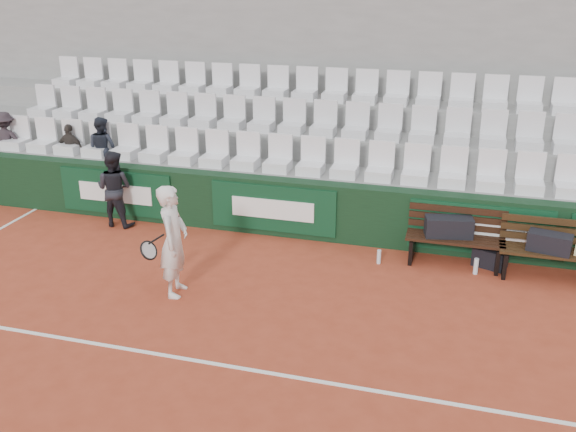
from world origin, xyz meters
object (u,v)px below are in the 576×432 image
object	(u,v)px
ball_kid	(114,189)
spectator_c	(100,125)
sports_bag_ground	(490,258)
sports_bag_left	(449,227)
bench_left	(454,251)
water_bottle_far	(476,266)
spectator_b	(68,127)
bench_right	(550,265)
water_bottle_near	(379,257)
spectator_a	(3,118)
sports_bag_right	(549,243)
tennis_player	(173,241)

from	to	relation	value
ball_kid	spectator_c	bearing A→B (deg)	-49.36
sports_bag_ground	ball_kid	size ratio (longest dim) A/B	0.36
sports_bag_left	ball_kid	world-z (taller)	ball_kid
bench_left	water_bottle_far	xyz separation A→B (m)	(0.35, -0.26, -0.10)
water_bottle_far	spectator_b	xyz separation A→B (m)	(-7.69, 1.21, 1.37)
bench_right	spectator_b	world-z (taller)	spectator_b
water_bottle_far	spectator_b	size ratio (longest dim) A/B	0.25
spectator_c	water_bottle_near	bearing A→B (deg)	178.34
water_bottle_near	bench_left	bearing A→B (deg)	14.48
spectator_b	sports_bag_ground	bearing A→B (deg)	175.33
bench_right	spectator_a	distance (m)	10.35
bench_left	spectator_c	bearing A→B (deg)	171.89
bench_right	sports_bag_right	xyz separation A→B (m)	(-0.06, -0.03, 0.37)
sports_bag_left	spectator_c	bearing A→B (deg)	172.17
sports_bag_right	tennis_player	distance (m)	5.48
bench_left	sports_bag_ground	bearing A→B (deg)	7.84
spectator_c	bench_left	bearing A→B (deg)	-177.12
bench_left	spectator_b	world-z (taller)	spectator_b
bench_right	sports_bag_ground	size ratio (longest dim) A/B	3.05
bench_left	ball_kid	world-z (taller)	ball_kid
water_bottle_far	spectator_a	world-z (taller)	spectator_a
water_bottle_near	spectator_a	size ratio (longest dim) A/B	0.20
bench_left	sports_bag_right	size ratio (longest dim) A/B	2.45
sports_bag_left	water_bottle_near	distance (m)	1.18
water_bottle_far	spectator_a	distance (m)	9.34
water_bottle_far	tennis_player	size ratio (longest dim) A/B	0.16
bench_left	water_bottle_far	size ratio (longest dim) A/B	5.85
sports_bag_right	sports_bag_ground	world-z (taller)	sports_bag_right
water_bottle_near	ball_kid	xyz separation A→B (m)	(-4.79, 0.33, 0.58)
water_bottle_far	spectator_c	xyz separation A→B (m)	(-6.99, 1.21, 1.47)
water_bottle_far	tennis_player	world-z (taller)	tennis_player
bench_left	water_bottle_far	bearing A→B (deg)	-36.83
sports_bag_left	ball_kid	size ratio (longest dim) A/B	0.52
bench_left	water_bottle_near	size ratio (longest dim) A/B	6.58
spectator_b	ball_kid	bearing A→B (deg)	149.06
water_bottle_near	tennis_player	bearing A→B (deg)	-146.61
sports_bag_ground	spectator_b	size ratio (longest dim) A/B	0.49
tennis_player	spectator_c	xyz separation A→B (m)	(-2.86, 2.99, 0.78)
water_bottle_far	ball_kid	xyz separation A→B (m)	(-6.27, 0.30, 0.56)
sports_bag_right	spectator_c	xyz separation A→B (m)	(-7.99, 1.09, 1.00)
bench_right	sports_bag_ground	xyz separation A→B (m)	(-0.85, 0.19, -0.08)
spectator_b	bench_right	bearing A→B (deg)	174.72
bench_right	water_bottle_near	bearing A→B (deg)	-175.95
water_bottle_near	spectator_b	distance (m)	6.49
spectator_c	sports_bag_ground	bearing A→B (deg)	-175.90
tennis_player	ball_kid	size ratio (longest dim) A/B	1.18
sports_bag_ground	spectator_c	bearing A→B (deg)	173.10
bench_right	spectator_a	bearing A→B (deg)	174.08
bench_left	spectator_b	size ratio (longest dim) A/B	1.49
bench_right	sports_bag_left	xyz separation A→B (m)	(-1.52, 0.16, 0.38)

